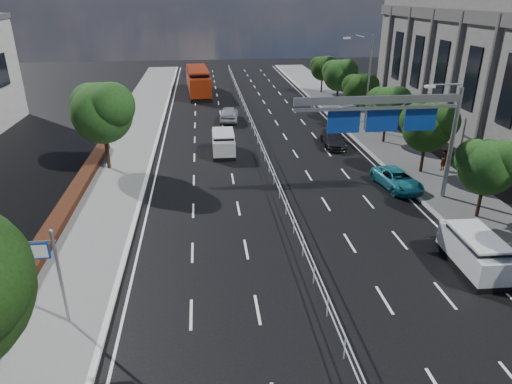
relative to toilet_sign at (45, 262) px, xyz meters
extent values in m
plane|color=black|center=(10.95, 0.00, -2.94)|extent=(160.00, 160.00, 0.00)
cube|color=slate|center=(-0.55, 0.00, -2.87)|extent=(5.00, 140.00, 0.14)
cube|color=silver|center=(1.95, 0.00, -2.87)|extent=(0.25, 140.00, 0.15)
cube|color=silver|center=(10.95, 22.50, -1.94)|extent=(0.05, 85.00, 0.05)
cube|color=silver|center=(10.95, 22.50, -2.39)|extent=(0.05, 85.00, 0.05)
cube|color=black|center=(-2.35, 5.00, -2.58)|extent=(1.00, 36.00, 0.44)
cylinder|color=gray|center=(0.45, 0.00, -0.84)|extent=(0.12, 0.12, 4.20)
sphere|color=gray|center=(0.45, 0.00, 1.31)|extent=(0.18, 0.18, 0.18)
cylinder|color=gray|center=(-0.10, 0.00, 0.91)|extent=(1.30, 0.07, 0.07)
cube|color=navy|center=(-0.40, 0.00, 0.51)|extent=(1.35, 0.06, 0.68)
cube|color=white|center=(-0.40, 0.04, 0.51)|extent=(1.20, 0.01, 0.54)
cube|color=white|center=(-0.40, -0.04, 0.51)|extent=(1.20, 0.01, 0.54)
cylinder|color=gray|center=(21.55, 10.00, 0.66)|extent=(0.28, 0.28, 7.20)
cube|color=gray|center=(16.55, 10.00, 3.66)|extent=(10.20, 0.25, 0.45)
cube|color=gray|center=(16.55, 10.00, 3.16)|extent=(10.20, 0.18, 0.18)
cylinder|color=gray|center=(20.55, 10.00, 4.46)|extent=(2.00, 0.10, 0.10)
cube|color=silver|center=(19.55, 10.00, 4.36)|extent=(0.60, 0.25, 0.15)
cube|color=navy|center=(19.35, 10.18, 2.36)|extent=(2.00, 0.08, 1.40)
cube|color=white|center=(19.35, 10.23, 2.36)|extent=(1.80, 0.02, 1.20)
cube|color=navy|center=(16.95, 10.18, 2.36)|extent=(2.00, 0.08, 1.40)
cube|color=white|center=(16.95, 10.23, 2.36)|extent=(1.80, 0.02, 1.20)
cube|color=navy|center=(14.55, 10.18, 2.36)|extent=(2.00, 0.08, 1.40)
cube|color=white|center=(14.55, 10.23, 2.36)|extent=(1.80, 0.02, 1.20)
cylinder|color=gray|center=(21.75, 26.00, 1.56)|extent=(0.16, 0.16, 9.00)
cylinder|color=gray|center=(20.55, 26.00, 5.86)|extent=(0.10, 2.40, 0.10)
cube|color=silver|center=(19.35, 26.00, 5.71)|extent=(0.60, 0.25, 0.15)
cube|color=#4C4947|center=(27.85, 22.00, 7.66)|extent=(0.40, 36.00, 1.00)
cylinder|color=black|center=(-1.05, 18.00, -1.19)|extent=(0.28, 0.28, 3.50)
sphere|color=#153B12|center=(-1.05, 18.00, 1.40)|extent=(4.40, 4.40, 4.40)
sphere|color=#153B12|center=(-0.17, 17.34, 2.10)|extent=(3.30, 3.30, 3.30)
sphere|color=#153B12|center=(-1.82, 18.66, 1.96)|extent=(3.08, 3.08, 3.08)
cylinder|color=black|center=(22.15, 7.00, -1.64)|extent=(0.21, 0.21, 2.60)
sphere|color=#153B12|center=(22.15, 7.00, 0.28)|extent=(3.20, 3.20, 3.20)
sphere|color=#153B12|center=(22.79, 6.52, 0.80)|extent=(2.40, 2.40, 2.40)
sphere|color=#153B12|center=(21.59, 7.48, 0.70)|extent=(2.24, 2.24, 2.24)
cylinder|color=black|center=(22.15, 14.50, -1.54)|extent=(0.22, 0.22, 2.80)
sphere|color=black|center=(22.15, 14.50, 0.53)|extent=(3.50, 3.50, 3.50)
sphere|color=black|center=(22.85, 13.97, 1.09)|extent=(2.62, 2.62, 2.62)
sphere|color=black|center=(21.54, 15.03, 0.98)|extent=(2.45, 2.45, 2.45)
cylinder|color=black|center=(22.15, 22.00, -1.59)|extent=(0.22, 0.22, 2.70)
sphere|color=#153B12|center=(22.15, 22.00, 0.40)|extent=(3.30, 3.30, 3.30)
sphere|color=#153B12|center=(22.81, 21.50, 0.94)|extent=(2.48, 2.48, 2.47)
sphere|color=#153B12|center=(21.58, 22.50, 0.84)|extent=(2.31, 2.31, 2.31)
cylinder|color=black|center=(22.15, 29.50, -1.62)|extent=(0.21, 0.21, 2.65)
sphere|color=black|center=(22.15, 29.50, 0.34)|extent=(3.20, 3.20, 3.20)
sphere|color=black|center=(22.79, 29.02, 0.87)|extent=(2.40, 2.40, 2.40)
sphere|color=black|center=(21.59, 29.98, 0.77)|extent=(2.24, 2.24, 2.24)
cylinder|color=black|center=(22.15, 37.00, -1.52)|extent=(0.23, 0.23, 2.85)
sphere|color=#153B12|center=(22.15, 37.00, 0.59)|extent=(3.60, 3.60, 3.60)
sphere|color=#153B12|center=(22.87, 36.46, 1.16)|extent=(2.70, 2.70, 2.70)
sphere|color=#153B12|center=(21.52, 37.54, 1.05)|extent=(2.52, 2.52, 2.52)
cylinder|color=black|center=(22.15, 44.50, -1.64)|extent=(0.21, 0.21, 2.60)
sphere|color=black|center=(22.15, 44.50, 0.28)|extent=(3.10, 3.10, 3.10)
sphere|color=black|center=(22.77, 44.03, 0.80)|extent=(2.32, 2.33, 2.32)
sphere|color=black|center=(21.61, 44.97, 0.70)|extent=(2.17, 2.17, 2.17)
cube|color=black|center=(7.81, 20.84, -2.79)|extent=(1.89, 4.27, 0.30)
cube|color=beige|center=(7.81, 20.84, -2.06)|extent=(1.86, 4.19, 1.25)
cube|color=black|center=(7.81, 20.84, -1.43)|extent=(1.70, 3.02, 0.55)
cube|color=beige|center=(7.81, 20.84, -1.15)|extent=(1.77, 3.27, 0.11)
cylinder|color=black|center=(7.03, 19.47, -2.63)|extent=(0.27, 0.63, 0.62)
cylinder|color=black|center=(8.54, 19.45, -2.63)|extent=(0.27, 0.63, 0.62)
cylinder|color=black|center=(7.07, 22.22, -2.63)|extent=(0.27, 0.63, 0.62)
cylinder|color=black|center=(8.58, 22.20, -2.63)|extent=(0.27, 0.63, 0.62)
cube|color=black|center=(5.75, 45.82, -2.78)|extent=(3.42, 11.44, 0.34)
cube|color=maroon|center=(5.75, 45.82, -1.33)|extent=(3.35, 11.21, 2.29)
cube|color=black|center=(5.75, 45.82, -0.18)|extent=(2.94, 8.11, 1.01)
cube|color=maroon|center=(5.75, 45.82, 0.33)|extent=(3.09, 8.78, 0.20)
cylinder|color=black|center=(4.89, 42.11, -2.60)|extent=(0.34, 0.71, 0.70)
cylinder|color=black|center=(7.10, 42.25, -2.60)|extent=(0.34, 0.71, 0.70)
cylinder|color=black|center=(4.41, 49.39, -2.60)|extent=(0.34, 0.71, 0.70)
cylinder|color=black|center=(6.62, 49.54, -2.60)|extent=(0.34, 0.71, 0.70)
imported|color=#9D9FA4|center=(8.93, 31.42, -2.17)|extent=(2.32, 4.71, 1.54)
imported|color=black|center=(4.90, 61.88, -2.18)|extent=(1.84, 4.73, 1.53)
cube|color=black|center=(18.96, 2.00, -2.80)|extent=(2.02, 4.42, 0.30)
cube|color=silver|center=(18.96, 2.00, -2.08)|extent=(1.98, 4.34, 1.23)
cube|color=black|center=(18.96, 2.00, -1.46)|extent=(1.79, 3.14, 0.54)
cube|color=silver|center=(18.96, 2.00, -1.19)|extent=(1.87, 3.40, 0.11)
cylinder|color=black|center=(18.15, 0.62, -2.64)|extent=(0.28, 0.62, 0.61)
cylinder|color=black|center=(19.67, 0.56, -2.64)|extent=(0.28, 0.62, 0.61)
cylinder|color=black|center=(18.26, 3.44, -2.64)|extent=(0.28, 0.62, 0.61)
cylinder|color=black|center=(19.78, 3.38, -2.64)|extent=(0.28, 0.62, 0.61)
imported|color=#1D7283|center=(19.25, 12.00, -2.32)|extent=(2.66, 4.71, 1.24)
imported|color=black|center=(17.45, 21.68, -2.30)|extent=(2.19, 4.57, 1.28)
imported|color=gray|center=(23.86, 14.58, -2.02)|extent=(0.69, 0.62, 1.57)
imported|color=gray|center=(24.35, 11.63, -1.85)|extent=(1.04, 0.88, 1.91)
camera|label=1|loc=(6.26, -15.62, 9.37)|focal=32.00mm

